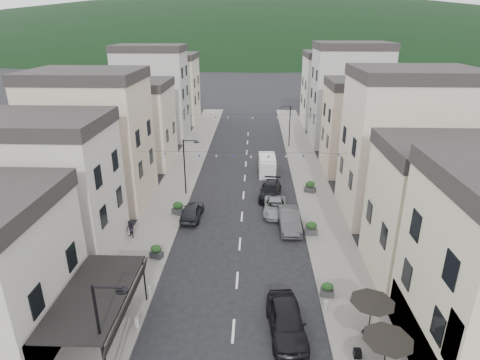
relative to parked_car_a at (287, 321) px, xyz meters
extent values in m
cube|color=slate|center=(-10.60, 26.00, -0.80)|extent=(4.00, 76.00, 0.12)
cube|color=slate|center=(4.40, 26.00, -0.80)|extent=(4.00, 76.00, 0.12)
ellipsoid|color=black|center=(-3.10, 294.00, -0.86)|extent=(640.00, 360.00, 70.00)
cube|color=black|center=(-10.60, -1.00, 2.34)|extent=(3.60, 7.50, 0.15)
cube|color=black|center=(-8.80, -1.00, 1.84)|extent=(0.34, 7.50, 0.99)
cylinder|color=black|center=(-8.90, 2.50, 0.74)|extent=(0.10, 0.10, 3.20)
cube|color=#BBB6AB|center=(-17.60, 8.00, 4.14)|extent=(10.00, 7.00, 10.00)
cube|color=#262323|center=(-17.60, 8.00, 9.64)|extent=(10.20, 7.14, 1.00)
cube|color=#C5B094|center=(-17.60, 18.00, 5.14)|extent=(10.00, 8.00, 12.00)
cube|color=#262323|center=(-17.60, 18.00, 11.64)|extent=(10.20, 8.16, 1.00)
cube|color=#BFAE9B|center=(-17.60, 30.00, 3.89)|extent=(10.00, 8.00, 9.50)
cube|color=#262323|center=(-17.60, 30.00, 9.14)|extent=(10.20, 8.16, 1.00)
cube|color=#999995|center=(-17.60, 42.00, 5.64)|extent=(10.00, 7.00, 13.00)
cube|color=#262323|center=(-17.60, 42.00, 12.64)|extent=(10.20, 7.14, 1.00)
cube|color=beige|center=(-17.60, 54.00, 4.64)|extent=(10.00, 9.00, 11.00)
cube|color=#262323|center=(-17.60, 54.00, 10.64)|extent=(10.20, 9.18, 1.00)
cube|color=beige|center=(11.40, 6.00, 3.64)|extent=(10.00, 7.00, 9.00)
cube|color=#262323|center=(11.40, 6.00, 8.64)|extent=(10.20, 7.14, 1.00)
cube|color=#BFAE9B|center=(11.40, 16.00, 5.39)|extent=(10.00, 8.00, 12.50)
cube|color=#262323|center=(11.40, 16.00, 12.14)|extent=(10.20, 8.16, 1.00)
cube|color=#C5B094|center=(11.40, 28.00, 4.14)|extent=(10.00, 7.00, 10.00)
cube|color=#262323|center=(11.40, 28.00, 9.64)|extent=(10.20, 7.14, 1.00)
cube|color=#999995|center=(11.40, 40.00, 5.89)|extent=(10.00, 8.00, 13.50)
cube|color=#262323|center=(11.40, 40.00, 13.14)|extent=(10.20, 8.16, 1.00)
cube|color=#BBB6AB|center=(11.40, 52.00, 4.89)|extent=(10.00, 9.00, 11.50)
cube|color=#262323|center=(11.40, 52.00, 11.14)|extent=(10.20, 9.18, 1.00)
cone|color=black|center=(4.60, -3.20, 1.51)|extent=(2.50, 2.50, 0.55)
cylinder|color=black|center=(4.60, -0.40, 0.41)|extent=(0.06, 0.06, 2.30)
cone|color=black|center=(4.60, -0.40, 1.51)|extent=(2.50, 2.50, 0.55)
cylinder|color=black|center=(4.60, -0.40, -0.37)|extent=(0.70, 0.70, 0.04)
cylinder|color=black|center=(-9.20, -4.00, 2.14)|extent=(0.14, 0.14, 6.00)
cylinder|color=black|center=(-8.50, -4.00, 5.04)|extent=(1.40, 0.10, 0.10)
cylinder|color=black|center=(-7.85, -4.00, 4.89)|extent=(0.56, 0.56, 0.08)
cylinder|color=black|center=(-9.20, 20.00, 2.14)|extent=(0.14, 0.14, 6.00)
cylinder|color=black|center=(-8.50, 20.00, 5.04)|extent=(1.40, 0.10, 0.10)
cylinder|color=black|center=(-7.85, 20.00, 4.89)|extent=(0.56, 0.56, 0.08)
cylinder|color=black|center=(3.00, 38.00, 2.14)|extent=(0.14, 0.14, 6.00)
cylinder|color=black|center=(2.30, 38.00, 5.04)|extent=(1.40, 0.10, 0.10)
cylinder|color=black|center=(1.65, 38.00, 4.89)|extent=(0.56, 0.56, 0.08)
cylinder|color=gray|center=(-8.80, 0.00, -0.44)|extent=(0.26, 0.26, 0.60)
cylinder|color=gray|center=(-8.80, 3.00, -0.44)|extent=(0.26, 0.26, 0.60)
cylinder|color=gray|center=(2.60, 2.00, -0.44)|extent=(0.26, 0.26, 0.60)
cylinder|color=black|center=(-3.10, 16.00, 5.14)|extent=(19.00, 0.02, 0.02)
cone|color=beige|center=(-11.80, 16.00, 4.95)|extent=(0.28, 0.28, 0.24)
cone|color=navy|center=(-10.22, 16.00, 4.87)|extent=(0.28, 0.28, 0.24)
cone|color=beige|center=(-8.64, 16.00, 4.79)|extent=(0.28, 0.28, 0.24)
cone|color=navy|center=(-7.05, 16.00, 4.72)|extent=(0.28, 0.28, 0.24)
cone|color=beige|center=(-5.47, 16.00, 4.68)|extent=(0.28, 0.28, 0.24)
cone|color=navy|center=(-3.89, 16.00, 4.65)|extent=(0.28, 0.28, 0.24)
cone|color=beige|center=(-2.30, 16.00, 4.65)|extent=(0.28, 0.28, 0.24)
cone|color=navy|center=(-0.72, 16.00, 4.68)|extent=(0.28, 0.28, 0.24)
cone|color=beige|center=(0.86, 16.00, 4.72)|extent=(0.28, 0.28, 0.24)
cone|color=navy|center=(2.45, 16.00, 4.79)|extent=(0.28, 0.28, 0.24)
cone|color=beige|center=(4.03, 16.00, 4.87)|extent=(0.28, 0.28, 0.24)
cone|color=navy|center=(5.61, 16.00, 4.95)|extent=(0.28, 0.28, 0.24)
cylinder|color=black|center=(-3.10, 32.00, 5.14)|extent=(19.00, 0.02, 0.02)
cone|color=beige|center=(-11.80, 32.00, 4.95)|extent=(0.28, 0.28, 0.24)
cone|color=navy|center=(-10.22, 32.00, 4.87)|extent=(0.28, 0.28, 0.24)
cone|color=beige|center=(-8.64, 32.00, 4.79)|extent=(0.28, 0.28, 0.24)
cone|color=navy|center=(-7.05, 32.00, 4.72)|extent=(0.28, 0.28, 0.24)
cone|color=beige|center=(-5.47, 32.00, 4.68)|extent=(0.28, 0.28, 0.24)
cone|color=navy|center=(-3.89, 32.00, 4.65)|extent=(0.28, 0.28, 0.24)
cone|color=beige|center=(-2.30, 32.00, 4.65)|extent=(0.28, 0.28, 0.24)
cone|color=navy|center=(-0.72, 32.00, 4.68)|extent=(0.28, 0.28, 0.24)
cone|color=beige|center=(0.86, 32.00, 4.72)|extent=(0.28, 0.28, 0.24)
cone|color=navy|center=(2.45, 32.00, 4.79)|extent=(0.28, 0.28, 0.24)
cone|color=beige|center=(4.03, 32.00, 4.87)|extent=(0.28, 0.28, 0.24)
cone|color=navy|center=(5.61, 32.00, 4.95)|extent=(0.28, 0.28, 0.24)
imported|color=black|center=(0.00, 0.00, 0.00)|extent=(2.47, 5.21, 1.72)
imported|color=#39383B|center=(1.15, 12.90, -0.04)|extent=(1.85, 5.03, 1.64)
imported|color=gray|center=(0.02, 15.88, -0.21)|extent=(2.41, 4.77, 1.30)
imported|color=black|center=(-0.30, 19.58, -0.13)|extent=(2.69, 5.27, 1.47)
imported|color=black|center=(-7.70, 14.45, -0.13)|extent=(1.90, 4.38, 1.47)
cube|color=silver|center=(-0.48, 26.76, 0.14)|extent=(1.97, 4.83, 2.00)
cube|color=silver|center=(-0.48, 26.16, 1.19)|extent=(1.90, 3.23, 0.50)
cylinder|color=black|center=(-1.26, 24.95, -0.51)|extent=(0.26, 0.70, 0.70)
cylinder|color=black|center=(0.34, 24.97, -0.51)|extent=(0.26, 0.70, 0.70)
cylinder|color=black|center=(-1.31, 28.55, -0.51)|extent=(0.26, 0.70, 0.70)
cylinder|color=black|center=(0.29, 28.58, -0.51)|extent=(0.26, 0.70, 0.70)
imported|color=black|center=(-10.95, 3.18, 0.23)|extent=(0.74, 0.52, 1.94)
imported|color=black|center=(-12.25, 10.48, 0.04)|extent=(0.96, 0.93, 1.55)
cube|color=#2D2D2F|center=(-9.40, 7.51, -0.50)|extent=(1.08, 0.78, 0.49)
ellipsoid|color=black|center=(-9.40, 7.51, 0.04)|extent=(0.86, 0.54, 0.62)
cube|color=#2C2C2E|center=(-9.10, 15.05, -0.46)|extent=(1.28, 1.02, 0.56)
ellipsoid|color=black|center=(-9.10, 15.05, 0.16)|extent=(0.99, 0.63, 0.72)
cube|color=#303133|center=(2.90, 3.35, -0.51)|extent=(1.00, 0.69, 0.46)
ellipsoid|color=black|center=(2.90, 3.35, -0.01)|extent=(0.80, 0.51, 0.58)
cube|color=#323134|center=(2.90, 11.62, -0.47)|extent=(1.11, 0.66, 0.53)
ellipsoid|color=black|center=(2.90, 11.62, 0.11)|extent=(0.94, 0.60, 0.68)
cube|color=#2B2B2D|center=(3.97, 20.84, -0.46)|extent=(1.29, 1.03, 0.57)
ellipsoid|color=black|center=(3.97, 20.84, 0.17)|extent=(1.00, 0.63, 0.73)
camera|label=1|loc=(-1.98, -18.70, 16.08)|focal=30.00mm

